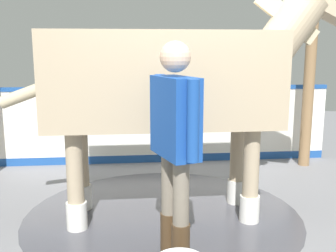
# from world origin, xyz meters

# --- Properties ---
(ground_plane) EXTENTS (16.00, 16.00, 0.02)m
(ground_plane) POSITION_xyz_m (0.00, 0.00, -0.01)
(ground_plane) COLOR gray
(wet_patch) EXTENTS (2.88, 2.88, 0.00)m
(wet_patch) POSITION_xyz_m (-0.40, 0.26, 0.00)
(wet_patch) COLOR #4C4C54
(wet_patch) RESTS_ON ground
(barrier_wall) EXTENTS (5.41, 1.25, 1.18)m
(barrier_wall) POSITION_xyz_m (-0.83, 2.25, 0.55)
(barrier_wall) COLOR white
(barrier_wall) RESTS_ON ground
(roof_post_near) EXTENTS (0.16, 0.16, 3.01)m
(roof_post_near) POSITION_xyz_m (1.50, 2.34, 1.51)
(roof_post_near) COLOR olive
(roof_post_near) RESTS_ON ground
(horse) EXTENTS (3.56, 1.37, 2.50)m
(horse) POSITION_xyz_m (-0.28, 0.29, 1.41)
(horse) COLOR tan
(horse) RESTS_ON ground
(handler) EXTENTS (0.45, 0.62, 1.78)m
(handler) POSITION_xyz_m (-0.19, -0.62, 1.04)
(handler) COLOR #47331E
(handler) RESTS_ON ground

